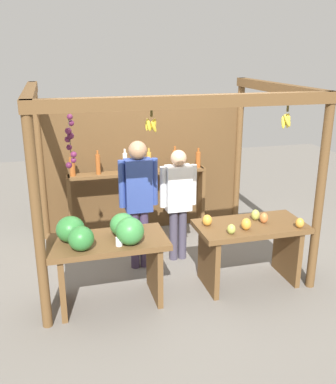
{
  "coord_description": "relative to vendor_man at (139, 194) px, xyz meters",
  "views": [
    {
      "loc": [
        -1.28,
        -5.02,
        2.66
      ],
      "look_at": [
        0.0,
        -0.22,
        1.01
      ],
      "focal_mm": 40.61,
      "sensor_mm": 36.0,
      "label": 1
    }
  ],
  "objects": [
    {
      "name": "ground_plane",
      "position": [
        0.34,
        0.11,
        -0.98
      ],
      "size": [
        12.0,
        12.0,
        0.0
      ],
      "primitive_type": "plane",
      "color": "slate",
      "rests_on": "ground"
    },
    {
      "name": "market_stall",
      "position": [
        0.34,
        0.6,
        0.35
      ],
      "size": [
        3.1,
        2.31,
        2.24
      ],
      "color": "brown",
      "rests_on": "ground"
    },
    {
      "name": "fruit_counter_left",
      "position": [
        -0.51,
        -0.74,
        -0.29
      ],
      "size": [
        1.25,
        0.68,
        1.03
      ],
      "color": "brown",
      "rests_on": "ground"
    },
    {
      "name": "fruit_counter_right",
      "position": [
        1.16,
        -0.72,
        -0.43
      ],
      "size": [
        1.25,
        0.64,
        0.88
      ],
      "color": "brown",
      "rests_on": "ground"
    },
    {
      "name": "bottle_shelf_unit",
      "position": [
        0.17,
        0.94,
        -0.19
      ],
      "size": [
        1.99,
        0.22,
        1.33
      ],
      "color": "brown",
      "rests_on": "ground"
    },
    {
      "name": "vendor_man",
      "position": [
        0.0,
        0.0,
        0.0
      ],
      "size": [
        0.48,
        0.22,
        1.63
      ],
      "rotation": [
        0.0,
        0.0,
        0.03
      ],
      "color": "#3D2F4B",
      "rests_on": "ground"
    },
    {
      "name": "vendor_woman",
      "position": [
        0.53,
        0.09,
        -0.11
      ],
      "size": [
        0.48,
        0.2,
        1.47
      ],
      "rotation": [
        0.0,
        0.0,
        0.08
      ],
      "color": "#433E4F",
      "rests_on": "ground"
    }
  ]
}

